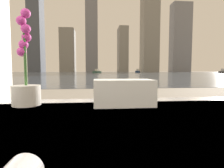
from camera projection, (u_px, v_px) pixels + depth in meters
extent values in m
cube|color=white|center=(181.00, 154.00, 0.38)|extent=(1.51, 1.07, 0.04)
cylinder|color=silver|center=(26.00, 95.00, 0.81)|extent=(0.13, 0.13, 0.09)
cylinder|color=#38662D|center=(25.00, 50.00, 0.80)|extent=(0.01, 0.01, 0.32)
sphere|color=#CC3899|center=(26.00, 13.00, 0.78)|extent=(0.04, 0.04, 0.04)
sphere|color=#CC3899|center=(21.00, 21.00, 0.78)|extent=(0.04, 0.04, 0.04)
sphere|color=#CC3899|center=(26.00, 29.00, 0.79)|extent=(0.04, 0.04, 0.04)
sphere|color=#CC3899|center=(26.00, 37.00, 0.81)|extent=(0.04, 0.04, 0.04)
sphere|color=#CC3899|center=(23.00, 45.00, 0.81)|extent=(0.04, 0.04, 0.04)
sphere|color=#CC3899|center=(22.00, 52.00, 0.80)|extent=(0.04, 0.04, 0.04)
cube|color=white|center=(123.00, 101.00, 0.83)|extent=(0.28, 0.16, 0.04)
cube|color=white|center=(123.00, 92.00, 0.82)|extent=(0.28, 0.16, 0.04)
cube|color=white|center=(123.00, 84.00, 0.82)|extent=(0.28, 0.16, 0.04)
cube|color=slate|center=(96.00, 73.00, 61.58)|extent=(180.00, 110.00, 0.01)
cube|color=#335647|center=(97.00, 72.00, 58.88)|extent=(3.04, 3.75, 0.64)
cube|color=silver|center=(97.00, 70.00, 58.83)|extent=(1.51, 1.65, 0.73)
cube|color=#4C4C51|center=(224.00, 72.00, 54.32)|extent=(1.98, 3.99, 0.67)
cube|color=silver|center=(224.00, 70.00, 54.27)|extent=(1.20, 1.58, 0.76)
cube|color=navy|center=(138.00, 72.00, 74.20)|extent=(3.00, 4.46, 0.74)
cube|color=silver|center=(138.00, 70.00, 74.14)|extent=(1.60, 1.87, 0.85)
cube|color=#4C515B|center=(36.00, 30.00, 111.62)|extent=(7.88, 11.39, 53.91)
cube|color=gray|center=(68.00, 51.00, 114.46)|extent=(8.90, 13.59, 27.48)
cube|color=slate|center=(92.00, 31.00, 114.92)|extent=(7.74, 11.10, 53.63)
cube|color=gray|center=(123.00, 50.00, 117.74)|extent=(6.05, 12.62, 29.57)
cube|color=gray|center=(150.00, 12.00, 117.56)|extent=(10.61, 11.62, 80.12)
cube|color=slate|center=(180.00, 38.00, 120.84)|extent=(13.00, 7.78, 46.80)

